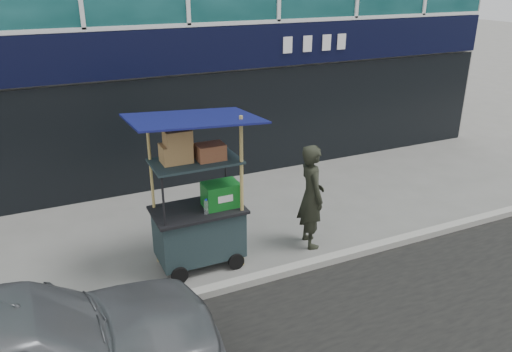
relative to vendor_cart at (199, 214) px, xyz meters
name	(u,v)px	position (x,y,z in m)	size (l,w,h in m)	color
ground	(275,269)	(1.00, -0.67, -0.89)	(80.00, 80.00, 0.00)	slate
curb	(281,272)	(1.00, -0.87, -0.83)	(80.00, 0.18, 0.12)	#999991
vendor_cart	(199,214)	(0.00, 0.00, 0.00)	(1.87, 1.32, 2.52)	#192A2C
vendor_man	(311,196)	(1.90, -0.19, 0.02)	(0.66, 0.43, 1.80)	black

